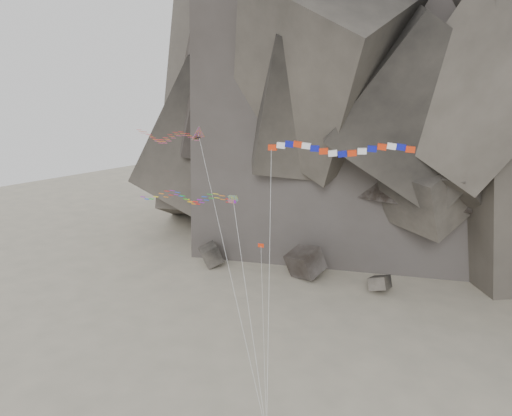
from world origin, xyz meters
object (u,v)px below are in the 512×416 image
Objects in this scene: banner_kite at (338,149)px; parafoil_kite at (182,197)px; delta_kite at (164,136)px; pennant_kite at (261,275)px.

parafoil_kite is (-16.66, -2.60, -5.92)m from banner_kite.
delta_kite is at bearing 167.23° from parafoil_kite.
delta_kite is 1.24× the size of parafoil_kite.
banner_kite is 13.69m from pennant_kite.
pennant_kite is (11.08, -1.21, -5.99)m from parafoil_kite.
delta_kite is 8.74m from parafoil_kite.
delta_kite is 1.03× the size of banner_kite.
banner_kite is (22.29, -0.65, 0.07)m from delta_kite.
parafoil_kite is (5.63, -3.25, -5.84)m from delta_kite.
parafoil_kite is 1.36× the size of pennant_kite.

